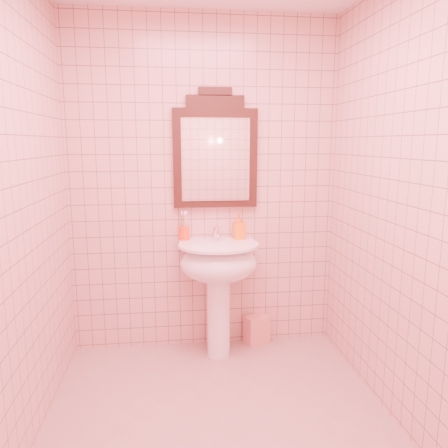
{
  "coord_description": "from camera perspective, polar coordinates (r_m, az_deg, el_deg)",
  "views": [
    {
      "loc": [
        -0.25,
        -2.17,
        1.58
      ],
      "look_at": [
        0.08,
        0.55,
        1.07
      ],
      "focal_mm": 35.0,
      "sensor_mm": 36.0,
      "label": 1
    }
  ],
  "objects": [
    {
      "name": "floor",
      "position": [
        2.69,
        -0.34,
        -25.31
      ],
      "size": [
        2.2,
        2.2,
        0.0
      ],
      "primitive_type": "plane",
      "color": "tan",
      "rests_on": "ground"
    },
    {
      "name": "back_wall",
      "position": [
        3.29,
        -2.61,
        4.84
      ],
      "size": [
        2.0,
        0.02,
        2.5
      ],
      "primitive_type": "cube",
      "color": "#D2A492",
      "rests_on": "floor"
    },
    {
      "name": "pedestal_sink",
      "position": [
        3.19,
        -0.71,
        -6.12
      ],
      "size": [
        0.58,
        0.58,
        0.86
      ],
      "color": "white",
      "rests_on": "floor"
    },
    {
      "name": "faucet",
      "position": [
        3.26,
        -0.99,
        -1.08
      ],
      "size": [
        0.04,
        0.16,
        0.11
      ],
      "color": "white",
      "rests_on": "pedestal_sink"
    },
    {
      "name": "mirror",
      "position": [
        3.26,
        -1.14,
        9.26
      ],
      "size": [
        0.62,
        0.06,
        0.87
      ],
      "color": "black",
      "rests_on": "back_wall"
    },
    {
      "name": "toothbrush_cup",
      "position": [
        3.27,
        -5.22,
        -1.13
      ],
      "size": [
        0.08,
        0.08,
        0.19
      ],
      "rotation": [
        0.0,
        0.0,
        -0.11
      ],
      "color": "red",
      "rests_on": "pedestal_sink"
    },
    {
      "name": "soap_dispenser",
      "position": [
        3.28,
        2.0,
        -0.33
      ],
      "size": [
        0.1,
        0.1,
        0.19
      ],
      "primitive_type": "imported",
      "rotation": [
        0.0,
        0.0,
        0.14
      ],
      "color": "orange",
      "rests_on": "pedestal_sink"
    },
    {
      "name": "towel",
      "position": [
        3.59,
        4.29,
        -13.58
      ],
      "size": [
        0.22,
        0.18,
        0.22
      ],
      "primitive_type": "cube",
      "rotation": [
        0.0,
        0.0,
        0.38
      ],
      "color": "#DC8183",
      "rests_on": "floor"
    }
  ]
}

